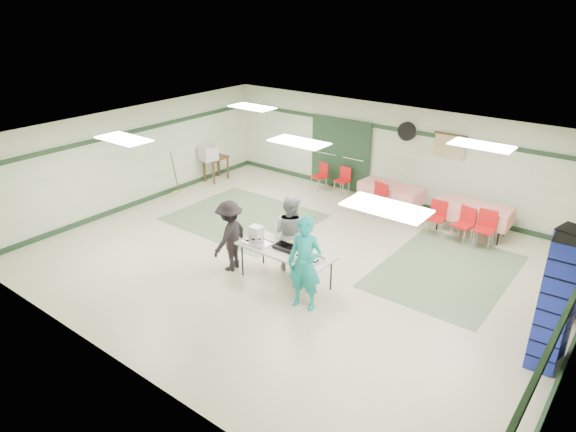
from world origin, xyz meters
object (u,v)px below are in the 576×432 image
Objects in this scene: volunteer_dark at (230,236)px; chair_loose_a at (344,178)px; dining_table_a at (473,212)px; crate_stack_red at (573,279)px; chair_b at (437,214)px; printer_table at (216,161)px; chair_c at (486,225)px; office_printer at (208,153)px; crate_stack_blue_b at (560,295)px; crate_stack_blue_a at (554,306)px; chair_a at (465,221)px; broom at (175,173)px; volunteer_grey at (290,233)px; volunteer_teal at (305,264)px; dining_table_b at (391,192)px; serving_table at (286,251)px; chair_d at (378,197)px; chair_loose_b at (321,173)px.

chair_loose_a is (-0.47, 5.26, -0.28)m from volunteer_dark.
crate_stack_red is (2.61, -2.41, 0.18)m from dining_table_a.
chair_b is 0.57× the size of crate_stack_red.
printer_table is at bearing -141.17° from volunteer_dark.
office_printer is (-8.19, -0.78, 0.39)m from chair_c.
crate_stack_blue_b reaches higher than printer_table.
crate_stack_blue_a is (2.61, -4.18, 0.55)m from dining_table_a.
chair_a is 0.38× the size of crate_stack_blue_b.
crate_stack_red is 10.36m from office_printer.
office_printer is 0.41× the size of broom.
volunteer_grey is 5.33m from crate_stack_red.
chair_loose_a is at bearing 19.80° from printer_table.
volunteer_dark reaches higher than chair_c.
crate_stack_blue_b is at bearing 7.39° from volunteer_teal.
volunteer_grey reaches higher than dining_table_b.
volunteer_teal is at bearing -162.12° from crate_stack_blue_b.
broom reaches higher than chair_a.
volunteer_grey is 5.06m from crate_stack_blue_a.
broom is (-5.61, 2.00, -0.08)m from serving_table.
dining_table_a is at bearing 137.32° from crate_stack_red.
crate_stack_red is at bearing 23.69° from volunteer_teal.
printer_table is 0.63× the size of broom.
dining_table_a is 0.57m from chair_a.
volunteer_dark is 6.10m from crate_stack_blue_a.
chair_a is at bearing 62.62° from volunteer_teal.
volunteer_grey is (-1.09, 1.00, -0.07)m from volunteer_teal.
crate_stack_red is at bearing -6.99° from chair_d.
chair_b is 0.95× the size of chair_c.
volunteer_dark is 1.81× the size of chair_b.
office_printer reaches higher than dining_table_b.
dining_table_b is (-0.04, 4.63, -0.15)m from serving_table.
broom is (-10.38, 1.56, -0.48)m from crate_stack_blue_a.
dining_table_b is at bearing 95.76° from chair_d.
chair_loose_b is (-4.64, 0.84, -0.02)m from chair_a.
chair_loose_b is 1.61× the size of office_printer.
volunteer_dark is (-1.00, -0.77, -0.07)m from volunteer_grey.
crate_stack_blue_a reaches higher than chair_d.
chair_d is 0.42× the size of crate_stack_blue_b.
chair_a is 4.05m from chair_loose_a.
broom reaches higher than chair_loose_b.
crate_stack_blue_a reaches higher than broom.
crate_stack_red is at bearing 90.00° from crate_stack_blue_b.
chair_loose_a is at bearing 156.80° from crate_stack_red.
crate_stack_blue_b is (0.00, 0.36, 0.01)m from crate_stack_blue_a.
dining_table_a is 2.20m from dining_table_b.
printer_table is at bearing 147.54° from serving_table.
crate_stack_blue_b is at bearing -28.57° from chair_loose_a.
volunteer_teal is 1.18× the size of volunteer_dark.
dining_table_b is at bearing 178.31° from dining_table_a.
office_printer reaches higher than chair_a.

